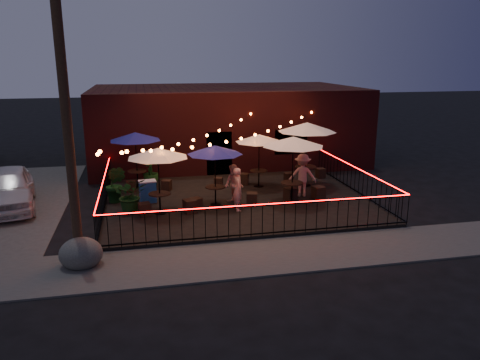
# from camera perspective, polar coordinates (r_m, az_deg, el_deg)

# --- Properties ---
(ground) EXTENTS (110.00, 110.00, 0.00)m
(ground) POSITION_cam_1_polar(r_m,az_deg,el_deg) (16.63, 0.97, -4.80)
(ground) COLOR black
(ground) RESTS_ON ground
(patio) EXTENTS (10.00, 8.00, 0.15)m
(patio) POSITION_cam_1_polar(r_m,az_deg,el_deg) (18.46, -0.42, -2.55)
(patio) COLOR black
(patio) RESTS_ON ground
(sidewalk) EXTENTS (18.00, 2.50, 0.05)m
(sidewalk) POSITION_cam_1_polar(r_m,az_deg,el_deg) (13.70, 4.06, -9.15)
(sidewalk) COLOR #42403D
(sidewalk) RESTS_ON ground
(brick_building) EXTENTS (14.00, 8.00, 4.00)m
(brick_building) POSITION_cam_1_polar(r_m,az_deg,el_deg) (25.91, -1.83, 6.84)
(brick_building) COLOR #3A0F11
(brick_building) RESTS_ON ground
(utility_pole) EXTENTS (0.26, 0.26, 8.00)m
(utility_pole) POSITION_cam_1_polar(r_m,az_deg,el_deg) (12.90, -20.38, 6.85)
(utility_pole) COLOR #322314
(utility_pole) RESTS_ON ground
(fence_front) EXTENTS (10.00, 0.04, 1.04)m
(fence_front) POSITION_cam_1_polar(r_m,az_deg,el_deg) (14.58, 2.75, -4.92)
(fence_front) COLOR black
(fence_front) RESTS_ON patio
(fence_left) EXTENTS (0.04, 8.00, 1.04)m
(fence_left) POSITION_cam_1_polar(r_m,az_deg,el_deg) (18.01, -16.21, -1.65)
(fence_left) COLOR black
(fence_left) RESTS_ON patio
(fence_right) EXTENTS (0.04, 8.00, 1.04)m
(fence_right) POSITION_cam_1_polar(r_m,az_deg,el_deg) (19.88, 13.84, 0.04)
(fence_right) COLOR black
(fence_right) RESTS_ON patio
(festoon_lights) EXTENTS (10.02, 8.72, 1.32)m
(festoon_lights) POSITION_cam_1_polar(r_m,az_deg,el_deg) (17.42, -3.50, 4.65)
(festoon_lights) COLOR orange
(festoon_lights) RESTS_ON ground
(cafe_table_0) EXTENTS (2.77, 2.77, 2.38)m
(cafe_table_0) POSITION_cam_1_polar(r_m,az_deg,el_deg) (16.47, -10.00, 3.16)
(cafe_table_0) COLOR black
(cafe_table_0) RESTS_ON patio
(cafe_table_1) EXTENTS (2.75, 2.75, 2.39)m
(cafe_table_1) POSITION_cam_1_polar(r_m,az_deg,el_deg) (20.06, -12.66, 5.11)
(cafe_table_1) COLOR black
(cafe_table_1) RESTS_ON patio
(cafe_table_2) EXTENTS (2.52, 2.52, 2.28)m
(cafe_table_2) POSITION_cam_1_polar(r_m,az_deg,el_deg) (17.25, -3.08, 3.58)
(cafe_table_2) COLOR black
(cafe_table_2) RESTS_ON patio
(cafe_table_3) EXTENTS (2.68, 2.68, 2.27)m
(cafe_table_3) POSITION_cam_1_polar(r_m,az_deg,el_deg) (19.79, 2.35, 5.02)
(cafe_table_3) COLOR black
(cafe_table_3) RESTS_ON patio
(cafe_table_4) EXTENTS (2.39, 2.39, 2.56)m
(cafe_table_4) POSITION_cam_1_polar(r_m,az_deg,el_deg) (17.57, 6.52, 4.57)
(cafe_table_4) COLOR black
(cafe_table_4) RESTS_ON patio
(cafe_table_5) EXTENTS (3.14, 3.14, 2.76)m
(cafe_table_5) POSITION_cam_1_polar(r_m,az_deg,el_deg) (20.04, 8.18, 6.29)
(cafe_table_5) COLOR black
(cafe_table_5) RESTS_ON patio
(bistro_chair_0) EXTENTS (0.47, 0.47, 0.47)m
(bistro_chair_0) POSITION_cam_1_polar(r_m,az_deg,el_deg) (16.78, -11.54, -3.55)
(bistro_chair_0) COLOR black
(bistro_chair_0) RESTS_ON patio
(bistro_chair_1) EXTENTS (0.52, 0.52, 0.49)m
(bistro_chair_1) POSITION_cam_1_polar(r_m,az_deg,el_deg) (16.85, -6.12, -3.21)
(bistro_chair_1) COLOR black
(bistro_chair_1) RESTS_ON patio
(bistro_chair_2) EXTENTS (0.40, 0.40, 0.44)m
(bistro_chair_2) POSITION_cam_1_polar(r_m,az_deg,el_deg) (19.93, -13.14, -0.75)
(bistro_chair_2) COLOR black
(bistro_chair_2) RESTS_ON patio
(bistro_chair_3) EXTENTS (0.48, 0.48, 0.43)m
(bistro_chair_3) POSITION_cam_1_polar(r_m,az_deg,el_deg) (19.84, -8.95, -0.62)
(bistro_chair_3) COLOR black
(bistro_chair_3) RESTS_ON patio
(bistro_chair_4) EXTENTS (0.49, 0.49, 0.44)m
(bistro_chair_4) POSITION_cam_1_polar(r_m,az_deg,el_deg) (17.20, -5.41, -2.90)
(bistro_chair_4) COLOR black
(bistro_chair_4) RESTS_ON patio
(bistro_chair_5) EXTENTS (0.48, 0.48, 0.46)m
(bistro_chair_5) POSITION_cam_1_polar(r_m,az_deg,el_deg) (17.69, 1.46, -2.30)
(bistro_chair_5) COLOR black
(bistro_chair_5) RESTS_ON patio
(bistro_chair_6) EXTENTS (0.43, 0.43, 0.40)m
(bistro_chair_6) POSITION_cam_1_polar(r_m,az_deg,el_deg) (20.16, -2.64, -0.26)
(bistro_chair_6) COLOR black
(bistro_chair_6) RESTS_ON patio
(bistro_chair_7) EXTENTS (0.53, 0.53, 0.49)m
(bistro_chair_7) POSITION_cam_1_polar(r_m,az_deg,el_deg) (20.47, 0.43, 0.12)
(bistro_chair_7) COLOR black
(bistro_chair_7) RESTS_ON patio
(bistro_chair_8) EXTENTS (0.54, 0.54, 0.49)m
(bistro_chair_8) POSITION_cam_1_polar(r_m,az_deg,el_deg) (18.35, 6.17, -1.70)
(bistro_chair_8) COLOR black
(bistro_chair_8) RESTS_ON patio
(bistro_chair_9) EXTENTS (0.51, 0.51, 0.51)m
(bistro_chair_9) POSITION_cam_1_polar(r_m,az_deg,el_deg) (18.63, 9.53, -1.54)
(bistro_chair_9) COLOR black
(bistro_chair_9) RESTS_ON patio
(bistro_chair_10) EXTENTS (0.38, 0.38, 0.44)m
(bistro_chair_10) POSITION_cam_1_polar(r_m,az_deg,el_deg) (20.89, 5.95, 0.27)
(bistro_chair_10) COLOR black
(bistro_chair_10) RESTS_ON patio
(bistro_chair_11) EXTENTS (0.40, 0.40, 0.44)m
(bistro_chair_11) POSITION_cam_1_polar(r_m,az_deg,el_deg) (21.94, 9.79, 0.84)
(bistro_chair_11) COLOR black
(bistro_chair_11) RESTS_ON patio
(patron_a) EXTENTS (0.42, 0.60, 1.58)m
(patron_a) POSITION_cam_1_polar(r_m,az_deg,el_deg) (16.91, -0.24, -1.12)
(patron_a) COLOR tan
(patron_a) RESTS_ON patio
(patron_b) EXTENTS (0.79, 0.90, 1.54)m
(patron_b) POSITION_cam_1_polar(r_m,az_deg,el_deg) (17.57, -0.83, -0.57)
(patron_b) COLOR tan
(patron_b) RESTS_ON patio
(patron_c) EXTENTS (1.24, 0.92, 1.72)m
(patron_c) POSITION_cam_1_polar(r_m,az_deg,el_deg) (18.80, 7.62, 0.59)
(patron_c) COLOR tan
(patron_c) RESTS_ON patio
(potted_shrub_a) EXTENTS (1.32, 1.21, 1.25)m
(potted_shrub_a) POSITION_cam_1_polar(r_m,az_deg,el_deg) (17.22, -13.19, -1.79)
(potted_shrub_a) COLOR #163D0C
(potted_shrub_a) RESTS_ON patio
(potted_shrub_b) EXTENTS (0.98, 0.90, 1.43)m
(potted_shrub_b) POSITION_cam_1_polar(r_m,az_deg,el_deg) (18.43, -14.92, -0.52)
(potted_shrub_b) COLOR #113F12
(potted_shrub_b) RESTS_ON patio
(potted_shrub_c) EXTENTS (0.86, 0.86, 1.28)m
(potted_shrub_c) POSITION_cam_1_polar(r_m,az_deg,el_deg) (20.59, -10.86, 1.08)
(potted_shrub_c) COLOR #103D0D
(potted_shrub_c) RESTS_ON patio
(cooler) EXTENTS (0.71, 0.55, 0.85)m
(cooler) POSITION_cam_1_polar(r_m,az_deg,el_deg) (18.28, -11.18, -1.35)
(cooler) COLOR blue
(cooler) RESTS_ON patio
(boulder) EXTENTS (1.05, 0.90, 0.80)m
(boulder) POSITION_cam_1_polar(r_m,az_deg,el_deg) (13.56, -18.82, -8.50)
(boulder) COLOR #484742
(boulder) RESTS_ON ground
(car_white) EXTENTS (2.69, 4.84, 1.56)m
(car_white) POSITION_cam_1_polar(r_m,az_deg,el_deg) (19.66, -26.51, -0.93)
(car_white) COLOR white
(car_white) RESTS_ON ground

